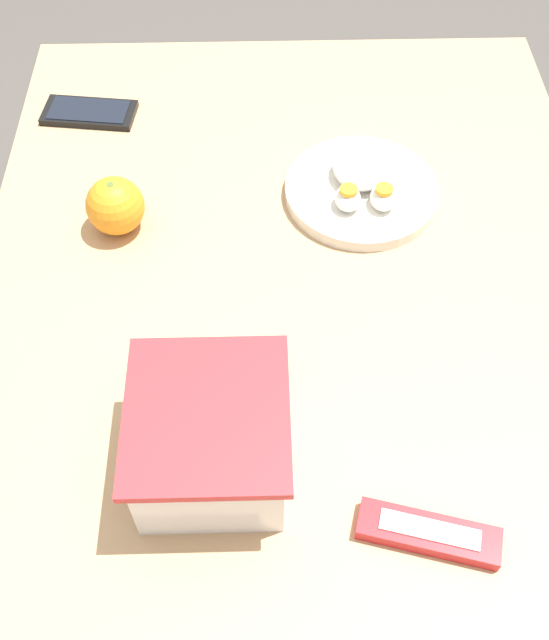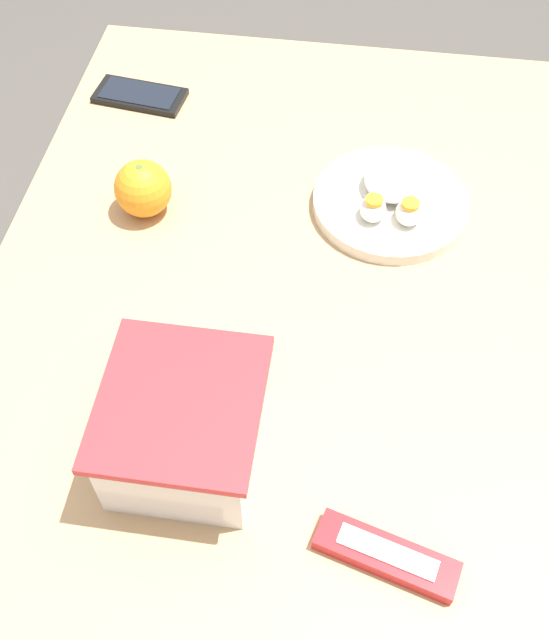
# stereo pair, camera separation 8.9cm
# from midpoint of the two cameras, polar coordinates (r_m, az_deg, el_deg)

# --- Properties ---
(ground_plane) EXTENTS (10.00, 10.00, 0.00)m
(ground_plane) POSITION_cam_midpoint_polar(r_m,az_deg,el_deg) (1.57, 3.25, -14.26)
(ground_plane) COLOR #4C4742
(table) EXTENTS (1.09, 0.83, 0.71)m
(table) POSITION_cam_midpoint_polar(r_m,az_deg,el_deg) (1.02, 4.88, -0.56)
(table) COLOR tan
(table) RESTS_ON ground_plane
(food_container) EXTENTS (0.18, 0.16, 0.11)m
(food_container) POSITION_cam_midpoint_polar(r_m,az_deg,el_deg) (0.79, -3.60, -8.57)
(food_container) COLOR white
(food_container) RESTS_ON table
(orange_fruit) EXTENTS (0.08, 0.08, 0.08)m
(orange_fruit) POSITION_cam_midpoint_polar(r_m,az_deg,el_deg) (1.03, -7.55, 9.75)
(orange_fruit) COLOR orange
(orange_fruit) RESTS_ON table
(rice_plate) EXTENTS (0.21, 0.21, 0.05)m
(rice_plate) POSITION_cam_midpoint_polar(r_m,az_deg,el_deg) (1.06, 11.27, 8.90)
(rice_plate) COLOR silver
(rice_plate) RESTS_ON table
(candy_bar) EXTENTS (0.08, 0.15, 0.02)m
(candy_bar) POSITION_cam_midpoint_polar(r_m,az_deg,el_deg) (0.79, 11.86, -17.39)
(candy_bar) COLOR red
(candy_bar) RESTS_ON table
(cell_phone) EXTENTS (0.08, 0.15, 0.01)m
(cell_phone) POSITION_cam_midpoint_polar(r_m,az_deg,el_deg) (1.24, -8.15, 16.47)
(cell_phone) COLOR black
(cell_phone) RESTS_ON table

